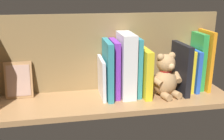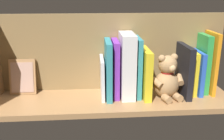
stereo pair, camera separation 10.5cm
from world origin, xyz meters
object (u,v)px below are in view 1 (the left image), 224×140
(book_0, at_px, (204,60))
(dictionary_thick_white, at_px, (126,65))
(picture_frame_leaning, at_px, (19,80))
(teddy_bear, at_px, (166,77))

(book_0, bearing_deg, dictionary_thick_white, 2.03)
(book_0, xyz_separation_m, picture_frame_leaning, (0.80, -0.04, -0.06))
(teddy_bear, height_order, picture_frame_leaning, teddy_bear)
(dictionary_thick_white, bearing_deg, book_0, -177.97)
(dictionary_thick_white, height_order, picture_frame_leaning, dictionary_thick_white)
(picture_frame_leaning, bearing_deg, teddy_bear, 171.43)
(teddy_bear, distance_m, dictionary_thick_white, 0.17)
(picture_frame_leaning, bearing_deg, book_0, 177.06)
(book_0, relative_size, picture_frame_leaning, 1.73)
(dictionary_thick_white, relative_size, picture_frame_leaning, 1.74)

